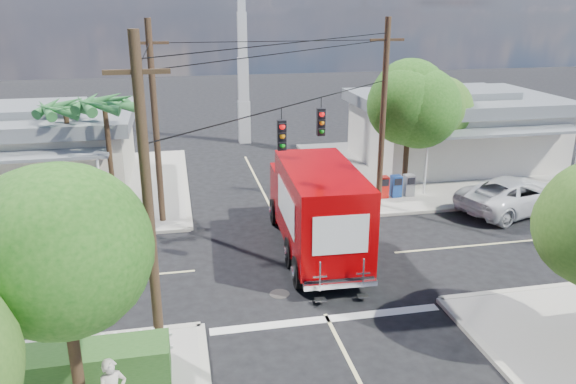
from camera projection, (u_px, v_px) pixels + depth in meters
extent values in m
plane|color=black|center=(298.00, 261.00, 21.89)|extent=(120.00, 120.00, 0.00)
cube|color=#A29D92|center=(435.00, 167.00, 34.17)|extent=(14.00, 14.00, 0.14)
cube|color=#ACA798|center=(324.00, 174.00, 32.83)|extent=(0.25, 14.00, 0.14)
cube|color=#ACA798|center=(498.00, 206.00, 27.67)|extent=(14.00, 0.25, 0.14)
cube|color=#A29D92|center=(53.00, 190.00, 29.98)|extent=(14.00, 14.00, 0.14)
cube|color=#ACA798|center=(186.00, 182.00, 31.31)|extent=(0.25, 14.00, 0.14)
cube|color=#ACA798|center=(21.00, 242.00, 23.48)|extent=(14.00, 0.25, 0.14)
cube|color=beige|center=(259.00, 184.00, 31.17)|extent=(0.12, 12.00, 0.01)
cube|color=beige|center=(528.00, 241.00, 23.79)|extent=(12.00, 0.12, 0.01)
cube|color=beige|center=(25.00, 286.00, 19.98)|extent=(12.00, 0.12, 0.01)
cube|color=silver|center=(328.00, 319.00, 17.90)|extent=(7.50, 0.40, 0.01)
cube|color=silver|center=(453.00, 134.00, 34.81)|extent=(11.00, 8.00, 3.40)
cube|color=slate|center=(456.00, 101.00, 34.16)|extent=(11.80, 8.80, 0.70)
cube|color=slate|center=(457.00, 93.00, 34.00)|extent=(6.05, 4.40, 0.50)
cube|color=slate|center=(498.00, 132.00, 29.88)|extent=(9.90, 1.80, 0.15)
cylinder|color=silver|center=(426.00, 167.00, 28.77)|extent=(0.12, 0.12, 2.90)
cube|color=beige|center=(35.00, 154.00, 30.65)|extent=(10.00, 8.00, 3.20)
cube|color=slate|center=(29.00, 119.00, 30.02)|extent=(10.80, 8.80, 0.70)
cube|color=slate|center=(28.00, 109.00, 29.86)|extent=(5.50, 4.40, 0.50)
cube|color=slate|center=(8.00, 157.00, 25.75)|extent=(9.00, 1.80, 0.15)
cylinder|color=silver|center=(100.00, 185.00, 26.20)|extent=(0.12, 0.12, 2.70)
cube|color=silver|center=(244.00, 122.00, 40.06)|extent=(0.80, 0.80, 3.00)
cube|color=silver|center=(243.00, 79.00, 39.10)|extent=(0.70, 0.70, 3.00)
cube|color=silver|center=(242.00, 35.00, 38.14)|extent=(0.60, 0.60, 3.00)
cylinder|color=#422D1C|center=(74.00, 349.00, 12.96)|extent=(0.28, 0.28, 3.71)
sphere|color=#1C5414|center=(61.00, 258.00, 12.21)|extent=(3.71, 3.71, 3.71)
sphere|color=#1C5414|center=(42.00, 246.00, 12.25)|extent=(3.02, 3.02, 3.02)
sphere|color=#1C5414|center=(77.00, 267.00, 12.04)|extent=(3.25, 3.25, 3.25)
cylinder|color=#422D1C|center=(406.00, 154.00, 28.87)|extent=(0.28, 0.28, 4.10)
sphere|color=#1C5414|center=(410.00, 104.00, 28.05)|extent=(4.10, 4.10, 4.10)
sphere|color=#1C5414|center=(401.00, 99.00, 28.07)|extent=(3.33, 3.33, 3.33)
sphere|color=#1C5414|center=(418.00, 108.00, 27.88)|extent=(3.58, 3.58, 3.58)
cylinder|color=#422D1C|center=(434.00, 146.00, 31.49)|extent=(0.28, 0.28, 3.58)
sphere|color=#335F1C|center=(437.00, 107.00, 30.77)|extent=(3.58, 3.58, 3.58)
sphere|color=#335F1C|center=(429.00, 102.00, 30.81)|extent=(2.91, 2.91, 2.91)
sphere|color=#335F1C|center=(445.00, 109.00, 30.59)|extent=(3.14, 3.14, 3.14)
cylinder|color=#422D1C|center=(110.00, 157.00, 26.57)|extent=(0.24, 0.24, 5.00)
cone|color=#2B6F33|center=(124.00, 102.00, 25.91)|extent=(0.50, 2.06, 0.98)
cone|color=#2B6F33|center=(118.00, 99.00, 26.50)|extent=(1.92, 1.68, 0.98)
cone|color=#2B6F33|center=(102.00, 99.00, 26.52)|extent=(2.12, 0.95, 0.98)
cone|color=#2B6F33|center=(87.00, 101.00, 25.95)|extent=(1.34, 2.07, 0.98)
cone|color=#2B6F33|center=(84.00, 104.00, 25.22)|extent=(1.34, 2.07, 0.98)
cone|color=#2B6F33|center=(97.00, 106.00, 24.89)|extent=(2.12, 0.95, 0.98)
cone|color=#2B6F33|center=(116.00, 104.00, 25.19)|extent=(1.92, 1.68, 0.98)
cylinder|color=#422D1C|center=(71.00, 155.00, 27.65)|extent=(0.24, 0.24, 4.60)
cone|color=#2B6F33|center=(84.00, 106.00, 27.05)|extent=(0.50, 2.06, 0.98)
cone|color=#2B6F33|center=(79.00, 104.00, 27.64)|extent=(1.92, 1.68, 0.98)
cone|color=#2B6F33|center=(64.00, 104.00, 27.66)|extent=(2.12, 0.95, 0.98)
cone|color=#2B6F33|center=(48.00, 106.00, 27.09)|extent=(1.34, 2.07, 0.98)
cone|color=#2B6F33|center=(45.00, 109.00, 26.36)|extent=(1.34, 2.07, 0.98)
cone|color=#2B6F33|center=(57.00, 110.00, 26.03)|extent=(2.12, 0.95, 0.98)
cone|color=#2B6F33|center=(75.00, 109.00, 26.33)|extent=(1.92, 1.68, 0.98)
cylinder|color=#473321|center=(148.00, 208.00, 14.63)|extent=(0.28, 0.28, 9.00)
cube|color=#473321|center=(137.00, 72.00, 13.51)|extent=(1.60, 0.12, 0.12)
cylinder|color=#473321|center=(383.00, 117.00, 26.26)|extent=(0.28, 0.28, 9.00)
cube|color=#473321|center=(387.00, 40.00, 25.14)|extent=(1.60, 0.12, 0.12)
cylinder|color=#473321|center=(156.00, 126.00, 24.28)|extent=(0.28, 0.28, 9.00)
cube|color=#473321|center=(149.00, 43.00, 23.16)|extent=(1.60, 0.12, 0.12)
cylinder|color=black|center=(299.00, 103.00, 19.90)|extent=(10.43, 10.43, 0.04)
cube|color=black|center=(282.00, 135.00, 19.31)|extent=(0.30, 0.24, 1.05)
sphere|color=red|center=(282.00, 127.00, 19.08)|extent=(0.20, 0.20, 0.20)
cube|color=black|center=(321.00, 122.00, 21.44)|extent=(0.30, 0.24, 1.05)
sphere|color=red|center=(322.00, 114.00, 21.20)|extent=(0.20, 0.20, 0.20)
cube|color=silver|center=(60.00, 360.00, 15.05)|extent=(5.94, 0.05, 0.08)
cube|color=silver|center=(59.00, 347.00, 14.92)|extent=(5.94, 0.05, 0.08)
cube|color=silver|center=(166.00, 343.00, 15.54)|extent=(0.09, 0.06, 1.00)
cube|color=#1F4618|center=(46.00, 373.00, 14.21)|extent=(6.20, 1.20, 1.10)
cube|color=red|center=(383.00, 187.00, 28.52)|extent=(0.50, 0.50, 1.10)
cube|color=navy|center=(396.00, 186.00, 28.66)|extent=(0.50, 0.50, 1.10)
cube|color=slate|center=(409.00, 185.00, 28.79)|extent=(0.50, 0.50, 1.10)
cube|color=black|center=(315.00, 236.00, 22.79)|extent=(2.76, 8.34, 0.26)
cube|color=#A70104|center=(300.00, 191.00, 25.54)|extent=(2.61, 1.90, 2.33)
cube|color=black|center=(298.00, 178.00, 26.09)|extent=(2.23, 0.35, 1.00)
cube|color=silver|center=(297.00, 200.00, 26.66)|extent=(2.44, 0.23, 0.37)
cube|color=#A70104|center=(321.00, 207.00, 21.39)|extent=(2.89, 6.24, 3.07)
cube|color=white|center=(355.00, 202.00, 21.55)|extent=(0.18, 3.81, 1.37)
cube|color=white|center=(286.00, 206.00, 21.14)|extent=(0.18, 3.81, 1.37)
cube|color=white|center=(341.00, 235.00, 18.45)|extent=(1.90, 0.10, 1.37)
cube|color=silver|center=(340.00, 284.00, 18.88)|extent=(2.55, 0.37, 0.19)
cube|color=silver|center=(320.00, 277.00, 18.51)|extent=(0.48, 0.08, 1.06)
cube|color=silver|center=(363.00, 273.00, 18.73)|extent=(0.48, 0.08, 1.06)
cylinder|color=black|center=(275.00, 211.00, 25.47)|extent=(0.39, 1.18, 1.16)
cylinder|color=black|center=(327.00, 208.00, 25.84)|extent=(0.39, 1.18, 1.16)
cylinder|color=black|center=(299.00, 272.00, 19.74)|extent=(0.39, 1.18, 1.16)
cylinder|color=black|center=(366.00, 267.00, 20.11)|extent=(0.39, 1.18, 1.16)
imported|color=silver|center=(516.00, 195.00, 26.91)|extent=(6.62, 4.50, 1.68)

